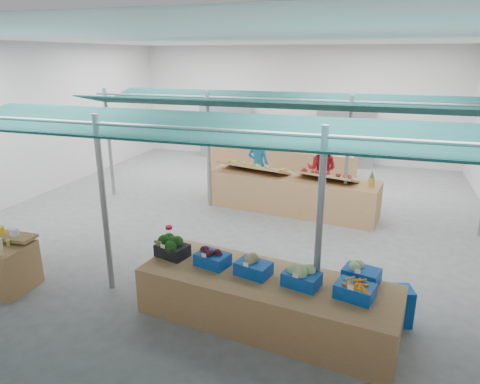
% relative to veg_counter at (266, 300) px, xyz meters
% --- Properties ---
extents(floor, '(13.00, 13.00, 0.00)m').
position_rel_veg_counter_xyz_m(floor, '(-1.80, 4.12, -0.37)').
color(floor, slate).
rests_on(floor, ground).
extents(hall, '(13.00, 13.00, 13.00)m').
position_rel_veg_counter_xyz_m(hall, '(-1.80, 5.56, 2.27)').
color(hall, silver).
rests_on(hall, ground).
extents(pole_grid, '(10.00, 4.60, 3.00)m').
position_rel_veg_counter_xyz_m(pole_grid, '(-1.05, 2.37, 1.44)').
color(pole_grid, gray).
rests_on(pole_grid, floor).
extents(awnings, '(9.50, 7.08, 0.30)m').
position_rel_veg_counter_xyz_m(awnings, '(-1.05, 2.37, 2.41)').
color(awnings, '#0A292C').
rests_on(awnings, pole_grid).
extents(back_shelving_left, '(2.00, 0.50, 2.00)m').
position_rel_veg_counter_xyz_m(back_shelving_left, '(-4.30, 10.12, 0.63)').
color(back_shelving_left, '#B23F33').
rests_on(back_shelving_left, floor).
extents(back_shelving_right, '(2.00, 0.50, 2.00)m').
position_rel_veg_counter_xyz_m(back_shelving_right, '(0.20, 10.12, 0.63)').
color(back_shelving_right, '#B23F33').
rests_on(back_shelving_right, floor).
extents(veg_counter, '(3.94, 1.73, 0.74)m').
position_rel_veg_counter_xyz_m(veg_counter, '(0.00, 0.00, 0.00)').
color(veg_counter, '#9A6743').
rests_on(veg_counter, floor).
extents(fruit_counter, '(4.44, 1.58, 0.93)m').
position_rel_veg_counter_xyz_m(fruit_counter, '(-0.64, 4.87, 0.10)').
color(fruit_counter, '#9A6743').
rests_on(fruit_counter, floor).
extents(far_counter, '(5.01, 1.43, 0.89)m').
position_rel_veg_counter_xyz_m(far_counter, '(-1.73, 8.29, 0.07)').
color(far_counter, '#9A6743').
rests_on(far_counter, floor).
extents(crate_stack, '(0.57, 0.47, 0.59)m').
position_rel_veg_counter_xyz_m(crate_stack, '(1.83, 0.56, -0.08)').
color(crate_stack, '#0E45A0').
rests_on(crate_stack, floor).
extents(vendor_left, '(0.68, 0.49, 1.74)m').
position_rel_veg_counter_xyz_m(vendor_left, '(-1.84, 5.97, 0.50)').
color(vendor_left, '#1A6DAC').
rests_on(vendor_left, floor).
extents(vendor_right, '(0.92, 0.76, 1.74)m').
position_rel_veg_counter_xyz_m(vendor_right, '(-0.04, 5.97, 0.50)').
color(vendor_right, maroon).
rests_on(vendor_right, floor).
extents(crate_broccoli, '(0.57, 0.46, 0.35)m').
position_rel_veg_counter_xyz_m(crate_broccoli, '(-1.63, 0.20, 0.53)').
color(crate_broccoli, black).
rests_on(crate_broccoli, veg_counter).
extents(crate_beets, '(0.57, 0.46, 0.29)m').
position_rel_veg_counter_xyz_m(crate_beets, '(-0.89, 0.11, 0.50)').
color(crate_beets, '#0E45A0').
rests_on(crate_beets, veg_counter).
extents(crate_celeriac, '(0.57, 0.46, 0.31)m').
position_rel_veg_counter_xyz_m(crate_celeriac, '(-0.21, 0.03, 0.52)').
color(crate_celeriac, '#0E45A0').
rests_on(crate_celeriac, veg_counter).
extents(crate_cabbage, '(0.57, 0.46, 0.35)m').
position_rel_veg_counter_xyz_m(crate_cabbage, '(0.53, -0.07, 0.53)').
color(crate_cabbage, '#0E45A0').
rests_on(crate_cabbage, veg_counter).
extents(crate_carrots, '(0.57, 0.46, 0.29)m').
position_rel_veg_counter_xyz_m(crate_carrots, '(1.26, -0.16, 0.48)').
color(crate_carrots, '#0E45A0').
rests_on(crate_carrots, veg_counter).
extents(sparrow, '(0.12, 0.09, 0.11)m').
position_rel_veg_counter_xyz_m(sparrow, '(-1.81, 0.09, 0.62)').
color(sparrow, brown).
rests_on(sparrow, crate_broccoli).
extents(pole_ribbon, '(0.12, 0.12, 0.28)m').
position_rel_veg_counter_xyz_m(pole_ribbon, '(-1.83, 0.49, 0.71)').
color(pole_ribbon, '#B60C26').
rests_on(pole_ribbon, pole_grid).
extents(apple_heap_yellow, '(2.02, 1.16, 0.27)m').
position_rel_veg_counter_xyz_m(apple_heap_yellow, '(-1.68, 4.90, 0.73)').
color(apple_heap_yellow, '#997247').
rests_on(apple_heap_yellow, fruit_counter).
extents(apple_heap_red, '(1.63, 1.06, 0.27)m').
position_rel_veg_counter_xyz_m(apple_heap_red, '(0.22, 4.66, 0.73)').
color(apple_heap_red, '#997247').
rests_on(apple_heap_red, fruit_counter).
extents(pineapple, '(0.14, 0.14, 0.39)m').
position_rel_veg_counter_xyz_m(pineapple, '(1.29, 4.52, 0.74)').
color(pineapple, '#8C6019').
rests_on(pineapple, fruit_counter).
extents(crate_extra, '(0.57, 0.46, 0.32)m').
position_rel_veg_counter_xyz_m(crate_extra, '(1.32, 0.32, 0.52)').
color(crate_extra, '#0E45A0').
rests_on(crate_extra, veg_counter).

